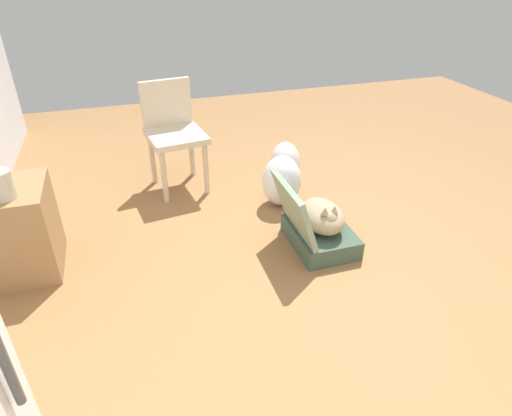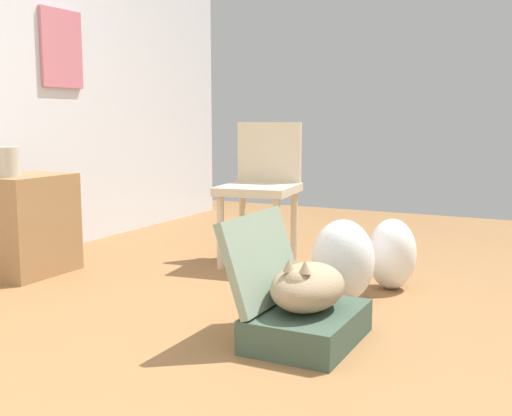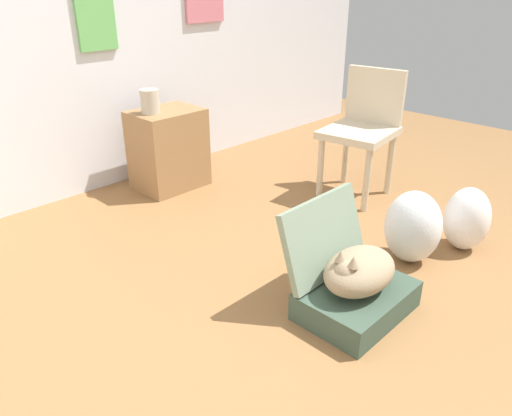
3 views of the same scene
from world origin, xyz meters
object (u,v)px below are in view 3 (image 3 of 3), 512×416
chair (363,127)px  cat (359,271)px  suitcase_base (356,300)px  plastic_bag_white (413,227)px  side_table (168,149)px  plastic_bag_clear (467,219)px  vase_tall (150,102)px

chair → cat: bearing=-64.4°
suitcase_base → chair: chair is taller
plastic_bag_white → side_table: 1.85m
plastic_bag_clear → vase_tall: 2.17m
plastic_bag_white → plastic_bag_clear: bearing=-25.1°
chair → vase_tall: bearing=-144.9°
suitcase_base → vase_tall: bearing=83.8°
suitcase_base → vase_tall: vase_tall is taller
cat → side_table: side_table is taller
plastic_bag_white → vase_tall: bearing=102.6°
cat → chair: size_ratio=0.54×
chair → plastic_bag_white: bearing=-46.7°
side_table → chair: size_ratio=0.66×
cat → plastic_bag_clear: bearing=-5.8°
side_table → vase_tall: 0.39m
cat → vase_tall: bearing=83.6°
plastic_bag_clear → side_table: side_table is taller
vase_tall → chair: chair is taller
cat → chair: (1.22, 0.80, 0.26)m
suitcase_base → vase_tall: (0.21, 1.88, 0.59)m
plastic_bag_white → cat: bearing=-174.3°
suitcase_base → vase_tall: 1.99m
cat → plastic_bag_white: size_ratio=1.16×
plastic_bag_white → plastic_bag_clear: 0.37m
cat → chair: 1.48m
plastic_bag_white → suitcase_base: bearing=-174.2°
cat → side_table: size_ratio=0.82×
suitcase_base → plastic_bag_clear: 0.96m
suitcase_base → cat: cat is taller
suitcase_base → plastic_bag_white: bearing=5.8°
cat → chair: bearing=33.4°
side_table → vase_tall: (-0.12, -0.00, 0.37)m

